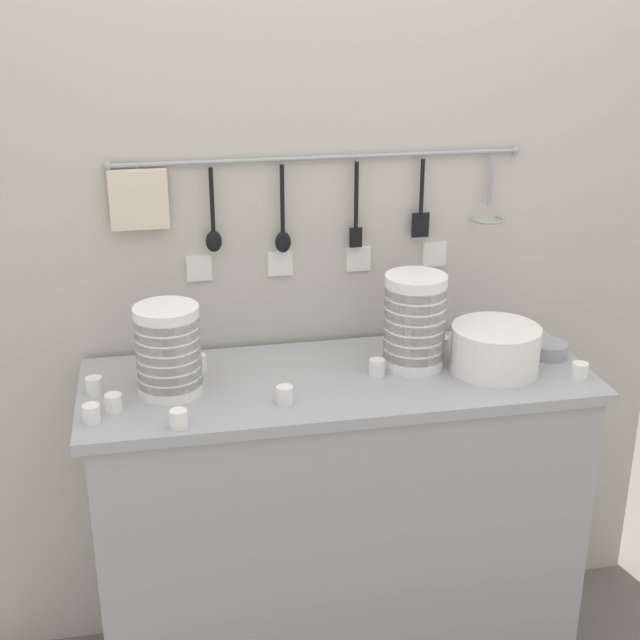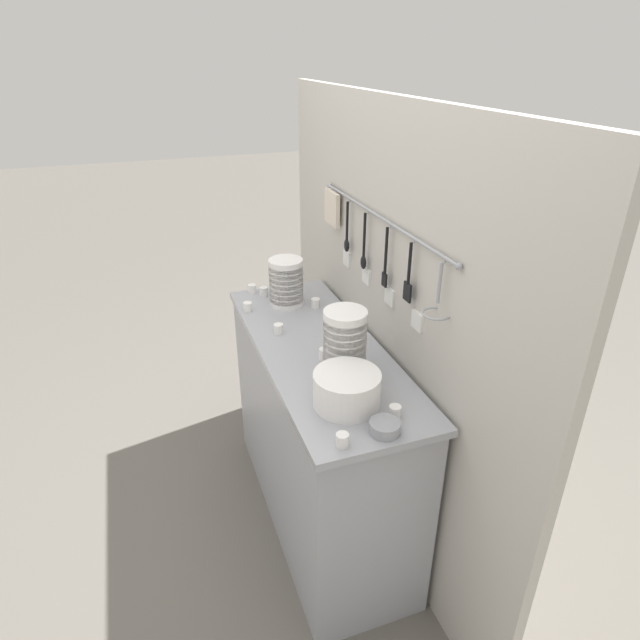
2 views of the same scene
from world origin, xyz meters
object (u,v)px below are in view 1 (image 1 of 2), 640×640
(cup_edge_far, at_px, (94,386))
(cup_edge_near, at_px, (285,395))
(plate_stack, at_px, (495,349))
(cup_by_caddy, at_px, (441,344))
(bowl_stack_short_front, at_px, (168,350))
(cup_beside_plates, at_px, (179,419))
(cup_back_left, at_px, (580,371))
(bowl_stack_wide_centre, at_px, (415,321))
(cup_front_left, at_px, (519,341))
(cup_front_right, at_px, (377,367))
(cup_back_right, at_px, (198,363))
(cup_centre, at_px, (91,414))
(steel_mixing_bowl, at_px, (549,350))
(cup_mid_row, at_px, (114,403))

(cup_edge_far, height_order, cup_edge_near, same)
(plate_stack, xyz_separation_m, cup_edge_near, (-0.59, -0.09, -0.04))
(cup_edge_near, relative_size, cup_by_caddy, 1.00)
(bowl_stack_short_front, height_order, cup_edge_near, bowl_stack_short_front)
(cup_beside_plates, distance_m, cup_back_left, 1.06)
(bowl_stack_wide_centre, distance_m, cup_front_left, 0.35)
(cup_front_left, distance_m, cup_front_right, 0.45)
(bowl_stack_short_front, bearing_deg, cup_back_left, -6.95)
(cup_by_caddy, xyz_separation_m, cup_back_left, (0.30, -0.24, 0.00))
(cup_edge_far, bearing_deg, cup_edge_near, -17.46)
(cup_back_right, height_order, cup_back_left, same)
(bowl_stack_short_front, xyz_separation_m, plate_stack, (0.86, -0.03, -0.05))
(cup_front_right, height_order, cup_back_right, same)
(cup_centre, xyz_separation_m, cup_edge_far, (0.00, 0.16, 0.00))
(cup_centre, bearing_deg, cup_back_left, 0.00)
(steel_mixing_bowl, xyz_separation_m, cup_back_left, (0.02, -0.16, 0.00))
(bowl_stack_wide_centre, bearing_deg, cup_mid_row, -171.36)
(cup_centre, height_order, cup_back_left, same)
(cup_mid_row, relative_size, cup_beside_plates, 1.00)
(cup_front_left, relative_size, cup_mid_row, 1.00)
(steel_mixing_bowl, bearing_deg, cup_by_caddy, 162.79)
(steel_mixing_bowl, bearing_deg, cup_edge_far, 179.89)
(plate_stack, bearing_deg, cup_edge_near, -171.69)
(cup_edge_far, bearing_deg, steel_mixing_bowl, -0.11)
(steel_mixing_bowl, xyz_separation_m, cup_front_right, (-0.51, -0.03, 0.00))
(cup_front_left, height_order, cup_edge_far, same)
(cup_front_right, distance_m, cup_back_left, 0.54)
(steel_mixing_bowl, height_order, cup_by_caddy, cup_by_caddy)
(cup_centre, xyz_separation_m, cup_by_caddy, (0.96, 0.24, 0.00))
(bowl_stack_short_front, height_order, cup_front_left, bowl_stack_short_front)
(bowl_stack_wide_centre, height_order, cup_edge_near, bowl_stack_wide_centre)
(cup_mid_row, bearing_deg, plate_stack, 2.73)
(cup_mid_row, bearing_deg, cup_back_right, 42.59)
(bowl_stack_wide_centre, distance_m, cup_back_left, 0.45)
(cup_front_right, bearing_deg, cup_by_caddy, 28.00)
(cup_edge_far, height_order, cup_front_right, same)
(bowl_stack_wide_centre, distance_m, plate_stack, 0.23)
(cup_edge_far, distance_m, cup_back_left, 1.27)
(cup_front_left, relative_size, cup_by_caddy, 1.00)
(bowl_stack_short_front, relative_size, cup_back_right, 5.22)
(cup_centre, height_order, cup_back_right, same)
(plate_stack, relative_size, cup_mid_row, 5.33)
(cup_edge_near, height_order, cup_back_left, same)
(cup_front_left, xyz_separation_m, cup_centre, (-1.18, -0.22, 0.00))
(steel_mixing_bowl, xyz_separation_m, cup_edge_near, (-0.77, -0.14, 0.00))
(cup_front_right, height_order, cup_by_caddy, same)
(plate_stack, distance_m, cup_by_caddy, 0.18)
(cup_front_left, height_order, cup_front_right, same)
(bowl_stack_short_front, distance_m, cup_front_right, 0.55)
(bowl_stack_short_front, distance_m, cup_mid_row, 0.19)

